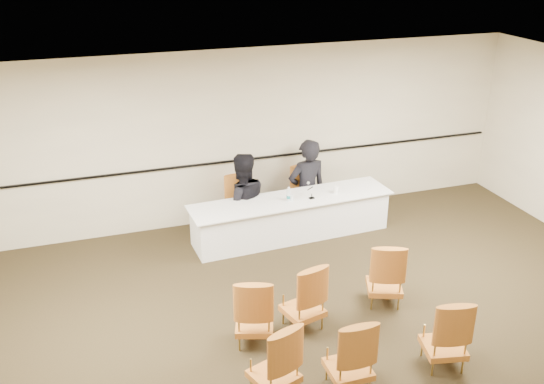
{
  "coord_description": "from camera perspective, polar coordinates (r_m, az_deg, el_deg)",
  "views": [
    {
      "loc": [
        -2.59,
        -5.47,
        4.73
      ],
      "look_at": [
        0.12,
        2.6,
        1.04
      ],
      "focal_mm": 40.0,
      "sensor_mm": 36.0,
      "label": 1
    }
  ],
  "objects": [
    {
      "name": "aud_chair_back_left",
      "position": [
        6.78,
        0.18,
        -15.45
      ],
      "size": [
        0.64,
        0.64,
        0.95
      ],
      "primitive_type": null,
      "rotation": [
        0.0,
        0.0,
        0.33
      ],
      "color": "#A65F1D",
      "rests_on": "ground"
    },
    {
      "name": "aud_chair_front_left",
      "position": [
        7.53,
        -1.68,
        -10.99
      ],
      "size": [
        0.63,
        0.63,
        0.95
      ],
      "primitive_type": null,
      "rotation": [
        0.0,
        0.0,
        -0.32
      ],
      "color": "#A65F1D",
      "rests_on": "ground"
    },
    {
      "name": "panelist_second",
      "position": [
        10.25,
        -2.86,
        -1.35
      ],
      "size": [
        0.92,
        0.72,
        1.9
      ],
      "primitive_type": "imported",
      "rotation": [
        0.0,
        0.0,
        3.14
      ],
      "color": "black",
      "rests_on": "ground"
    },
    {
      "name": "ceiling",
      "position": [
        6.3,
        6.57,
        7.33
      ],
      "size": [
        10.0,
        10.0,
        0.0
      ],
      "primitive_type": "plane",
      "rotation": [
        3.14,
        0.0,
        0.0
      ],
      "color": "white",
      "rests_on": "ground"
    },
    {
      "name": "wall_back",
      "position": [
        10.34,
        -3.11,
        5.17
      ],
      "size": [
        10.0,
        0.04,
        3.0
      ],
      "primitive_type": "cube",
      "color": "beige",
      "rests_on": "ground"
    },
    {
      "name": "coffee_cup",
      "position": [
        10.17,
        6.04,
        0.21
      ],
      "size": [
        0.09,
        0.09,
        0.13
      ],
      "primitive_type": "cylinder",
      "rotation": [
        0.0,
        0.0,
        0.14
      ],
      "color": "white",
      "rests_on": "panel_table"
    },
    {
      "name": "aud_chair_back_mid",
      "position": [
        6.92,
        7.28,
        -14.74
      ],
      "size": [
        0.51,
        0.51,
        0.95
      ],
      "primitive_type": null,
      "rotation": [
        0.0,
        0.0,
        -0.01
      ],
      "color": "#A65F1D",
      "rests_on": "ground"
    },
    {
      "name": "water_bottle",
      "position": [
        9.82,
        1.58,
        -0.18
      ],
      "size": [
        0.09,
        0.09,
        0.24
      ],
      "primitive_type": null,
      "rotation": [
        0.0,
        0.0,
        -0.34
      ],
      "color": "#16777E",
      "rests_on": "panel_table"
    },
    {
      "name": "panelist_main_chair",
      "position": [
        10.65,
        3.29,
        -0.18
      ],
      "size": [
        0.53,
        0.53,
        0.95
      ],
      "primitive_type": null,
      "rotation": [
        0.0,
        0.0,
        0.05
      ],
      "color": "#A65F1D",
      "rests_on": "ground"
    },
    {
      "name": "aud_chair_front_mid",
      "position": [
        7.8,
        2.94,
        -9.69
      ],
      "size": [
        0.61,
        0.61,
        0.95
      ],
      "primitive_type": null,
      "rotation": [
        0.0,
        0.0,
        0.24
      ],
      "color": "#A65F1D",
      "rests_on": "ground"
    },
    {
      "name": "panelist_second_chair",
      "position": [
        10.24,
        -2.86,
        -1.17
      ],
      "size": [
        0.53,
        0.53,
        0.95
      ],
      "primitive_type": null,
      "rotation": [
        0.0,
        0.0,
        0.05
      ],
      "color": "#A65F1D",
      "rests_on": "ground"
    },
    {
      "name": "panelist_main",
      "position": [
        10.64,
        3.29,
        -0.04
      ],
      "size": [
        0.75,
        0.53,
        1.96
      ],
      "primitive_type": "imported",
      "rotation": [
        0.0,
        0.0,
        3.23
      ],
      "color": "black",
      "rests_on": "ground"
    },
    {
      "name": "floor",
      "position": [
        7.68,
        5.52,
        -14.7
      ],
      "size": [
        10.0,
        10.0,
        0.0
      ],
      "primitive_type": "plane",
      "color": "black",
      "rests_on": "ground"
    },
    {
      "name": "panel_table",
      "position": [
        10.08,
        1.84,
        -2.42
      ],
      "size": [
        3.45,
        0.97,
        0.68
      ],
      "primitive_type": null,
      "rotation": [
        0.0,
        0.0,
        0.05
      ],
      "color": "silver",
      "rests_on": "ground"
    },
    {
      "name": "papers",
      "position": [
        10.09,
        4.4,
        -0.31
      ],
      "size": [
        0.33,
        0.26,
        0.0
      ],
      "primitive_type": "cube",
      "rotation": [
        0.0,
        0.0,
        -0.13
      ],
      "color": "white",
      "rests_on": "panel_table"
    },
    {
      "name": "drinking_glass",
      "position": [
        9.85,
        1.86,
        -0.56
      ],
      "size": [
        0.07,
        0.07,
        0.1
      ],
      "primitive_type": "cylinder",
      "rotation": [
        0.0,
        0.0,
        0.06
      ],
      "color": "silver",
      "rests_on": "panel_table"
    },
    {
      "name": "aud_chair_back_right",
      "position": [
        7.45,
        16.0,
        -12.48
      ],
      "size": [
        0.6,
        0.6,
        0.95
      ],
      "primitive_type": null,
      "rotation": [
        0.0,
        0.0,
        -0.22
      ],
      "color": "#A65F1D",
      "rests_on": "ground"
    },
    {
      "name": "aud_chair_front_right",
      "position": [
        8.4,
        10.62,
        -7.45
      ],
      "size": [
        0.65,
        0.65,
        0.95
      ],
      "primitive_type": null,
      "rotation": [
        0.0,
        0.0,
        -0.37
      ],
      "color": "#A65F1D",
      "rests_on": "ground"
    },
    {
      "name": "microphone",
      "position": [
        9.91,
        3.77,
        0.06
      ],
      "size": [
        0.11,
        0.19,
        0.25
      ],
      "primitive_type": null,
      "rotation": [
        0.0,
        0.0,
        0.09
      ],
      "color": "black",
      "rests_on": "panel_table"
    },
    {
      "name": "wall_rail",
      "position": [
        10.44,
        -3.01,
        3.02
      ],
      "size": [
        9.8,
        0.04,
        0.03
      ],
      "primitive_type": "cube",
      "color": "black",
      "rests_on": "wall_back"
    }
  ]
}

